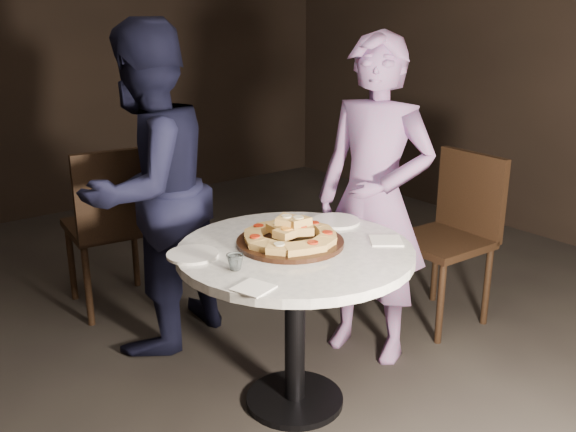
{
  "coord_description": "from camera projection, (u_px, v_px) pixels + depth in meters",
  "views": [
    {
      "loc": [
        -1.56,
        -2.05,
        1.74
      ],
      "look_at": [
        0.03,
        -0.0,
        0.89
      ],
      "focal_mm": 40.0,
      "sensor_mm": 36.0,
      "label": 1
    }
  ],
  "objects": [
    {
      "name": "diner_teal",
      "position": [
        374.0,
        202.0,
        3.18
      ],
      "size": [
        0.58,
        0.7,
        1.64
      ],
      "primitive_type": "imported",
      "rotation": [
        0.0,
        0.0,
        -1.2
      ],
      "color": "slate",
      "rests_on": "ground"
    },
    {
      "name": "diner_navy",
      "position": [
        148.0,
        191.0,
        3.27
      ],
      "size": [
        1.0,
        0.9,
        1.7
      ],
      "primitive_type": "imported",
      "rotation": [
        0.0,
        0.0,
        3.52
      ],
      "color": "black",
      "rests_on": "ground"
    },
    {
      "name": "napkin_near",
      "position": [
        253.0,
        288.0,
        2.33
      ],
      "size": [
        0.16,
        0.16,
        0.01
      ],
      "primitive_type": "cube",
      "rotation": [
        0.0,
        0.0,
        0.3
      ],
      "color": "white",
      "rests_on": "table"
    },
    {
      "name": "focaccia_pile",
      "position": [
        290.0,
        233.0,
        2.75
      ],
      "size": [
        0.42,
        0.42,
        0.11
      ],
      "rotation": [
        0.0,
        0.0,
        0.18
      ],
      "color": "tan",
      "rests_on": "serving_board"
    },
    {
      "name": "table",
      "position": [
        295.0,
        278.0,
        2.77
      ],
      "size": [
        1.18,
        1.18,
        0.76
      ],
      "rotation": [
        0.0,
        0.0,
        -0.17
      ],
      "color": "black",
      "rests_on": "ground"
    },
    {
      "name": "water_glass",
      "position": [
        235.0,
        262.0,
        2.49
      ],
      "size": [
        0.07,
        0.07,
        0.06
      ],
      "primitive_type": "imported",
      "rotation": [
        0.0,
        0.0,
        -0.08
      ],
      "color": "silver",
      "rests_on": "table"
    },
    {
      "name": "floor",
      "position": [
        282.0,
        399.0,
        2.99
      ],
      "size": [
        7.0,
        7.0,
        0.0
      ],
      "primitive_type": "plane",
      "color": "black",
      "rests_on": "ground"
    },
    {
      "name": "plate_left",
      "position": [
        193.0,
        255.0,
        2.64
      ],
      "size": [
        0.24,
        0.24,
        0.01
      ],
      "primitive_type": "cylinder",
      "rotation": [
        0.0,
        0.0,
        -0.13
      ],
      "color": "white",
      "rests_on": "table"
    },
    {
      "name": "napkin_far",
      "position": [
        386.0,
        241.0,
        2.81
      ],
      "size": [
        0.19,
        0.19,
        0.01
      ],
      "primitive_type": "cube",
      "rotation": [
        0.0,
        0.0,
        -0.66
      ],
      "color": "white",
      "rests_on": "table"
    },
    {
      "name": "chair_right",
      "position": [
        454.0,
        226.0,
        3.63
      ],
      "size": [
        0.49,
        0.47,
        0.97
      ],
      "rotation": [
        0.0,
        0.0,
        -1.61
      ],
      "color": "black",
      "rests_on": "ground"
    },
    {
      "name": "chair_far",
      "position": [
        113.0,
        219.0,
        3.69
      ],
      "size": [
        0.53,
        0.55,
        1.0
      ],
      "rotation": [
        0.0,
        0.0,
        3.01
      ],
      "color": "black",
      "rests_on": "ground"
    },
    {
      "name": "serving_board",
      "position": [
        290.0,
        242.0,
        2.77
      ],
      "size": [
        0.47,
        0.47,
        0.02
      ],
      "primitive_type": "cylinder",
      "rotation": [
        0.0,
        0.0,
        0.02
      ],
      "color": "black",
      "rests_on": "table"
    },
    {
      "name": "plate_right",
      "position": [
        336.0,
        221.0,
        3.05
      ],
      "size": [
        0.29,
        0.29,
        0.01
      ],
      "primitive_type": "cylinder",
      "rotation": [
        0.0,
        0.0,
        0.38
      ],
      "color": "white",
      "rests_on": "table"
    }
  ]
}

